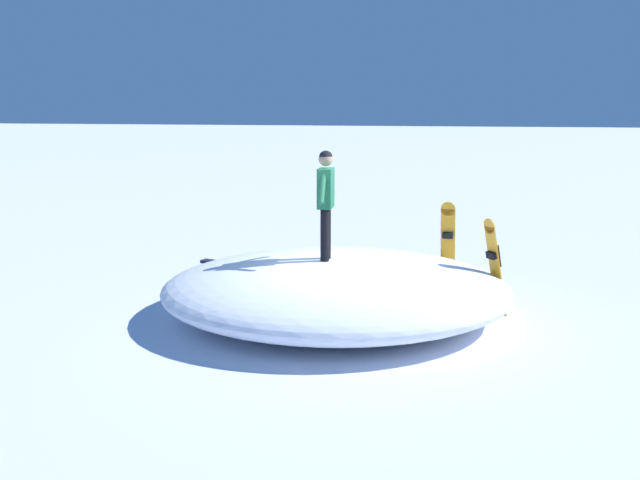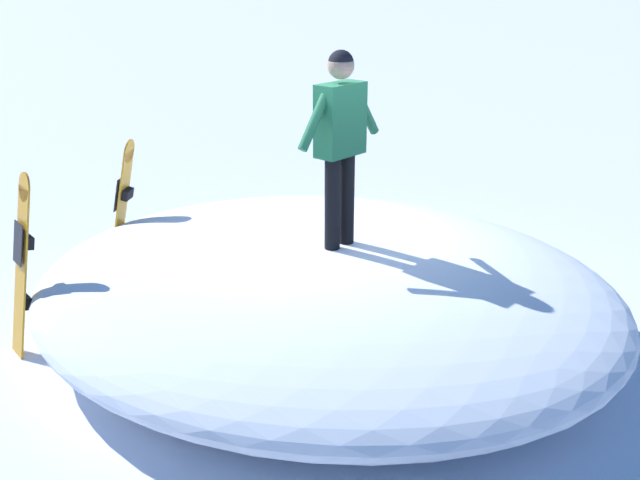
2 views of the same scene
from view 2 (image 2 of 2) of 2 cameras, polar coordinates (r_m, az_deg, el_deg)
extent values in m
plane|color=white|center=(7.78, 1.18, -5.81)|extent=(240.00, 240.00, 0.00)
ellipsoid|color=white|center=(7.23, 0.22, -3.70)|extent=(6.78, 6.35, 0.96)
cylinder|color=black|center=(6.75, 0.94, 2.75)|extent=(0.14, 0.14, 0.85)
cylinder|color=black|center=(6.89, 2.02, 3.13)|extent=(0.14, 0.14, 0.85)
cube|color=#195638|center=(6.64, 1.54, 9.03)|extent=(0.27, 0.49, 0.63)
sphere|color=tan|center=(6.56, 1.58, 12.98)|extent=(0.23, 0.23, 0.23)
cylinder|color=#195638|center=(6.39, -0.35, 9.10)|extent=(0.12, 0.41, 0.52)
cylinder|color=#195638|center=(6.87, 3.31, 9.87)|extent=(0.12, 0.41, 0.52)
sphere|color=black|center=(6.56, 1.58, 13.18)|extent=(0.22, 0.22, 0.22)
cube|color=orange|center=(8.66, -14.76, 1.68)|extent=(0.43, 0.42, 1.51)
cylinder|color=orange|center=(8.39, -14.17, 6.51)|extent=(0.22, 0.25, 0.26)
cube|color=black|center=(8.58, -14.84, 3.39)|extent=(0.21, 0.23, 0.36)
cube|color=black|center=(8.54, -14.28, 3.38)|extent=(0.19, 0.21, 0.12)
cube|color=black|center=(8.75, -14.70, 0.00)|extent=(0.19, 0.21, 0.12)
cube|color=orange|center=(7.34, -21.57, -2.31)|extent=(0.29, 0.31, 1.56)
cylinder|color=orange|center=(7.13, -21.34, 3.73)|extent=(0.27, 0.09, 0.27)
cube|color=black|center=(7.24, -21.76, -0.24)|extent=(0.23, 0.09, 0.38)
cube|color=black|center=(7.26, -21.17, -0.10)|extent=(0.20, 0.10, 0.12)
cube|color=black|center=(7.44, -21.33, -4.31)|extent=(0.20, 0.10, 0.12)
camera|label=1|loc=(16.87, 22.83, 18.69)|focal=39.11mm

